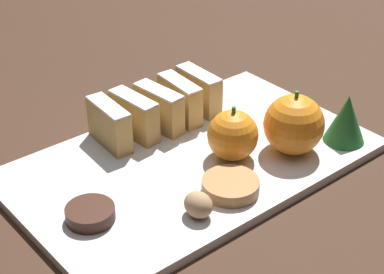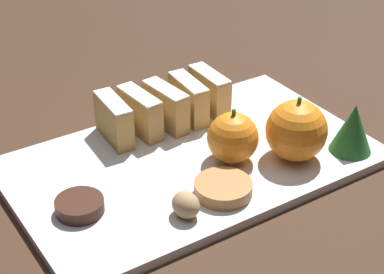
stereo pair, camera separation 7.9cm
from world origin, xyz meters
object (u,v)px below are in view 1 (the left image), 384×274
Objects in this scene: chocolate_cookie at (90,214)px; orange_far at (233,135)px; walnut at (198,205)px; orange_near at (294,124)px.

orange_far is at bearing 87.91° from chocolate_cookie.
orange_far is at bearing 119.92° from walnut.
orange_far is 2.04× the size of walnut.
orange_near reaches higher than orange_far.
orange_near is at bearing 61.62° from orange_far.
walnut is (0.06, -0.11, -0.02)m from orange_far.
orange_near is at bearing 97.99° from walnut.
orange_far is at bearing -118.38° from orange_near.
walnut is at bearing -60.08° from orange_far.
walnut is at bearing 53.79° from chocolate_cookie.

